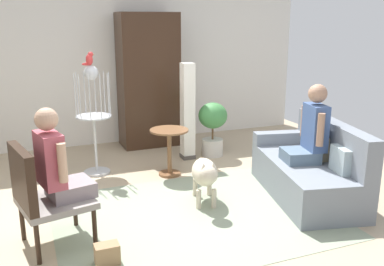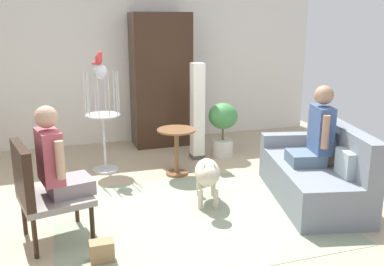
{
  "view_description": "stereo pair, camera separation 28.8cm",
  "coord_description": "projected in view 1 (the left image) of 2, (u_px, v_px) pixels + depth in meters",
  "views": [
    {
      "loc": [
        -1.63,
        -4.18,
        2.04
      ],
      "look_at": [
        -0.08,
        -0.34,
        0.95
      ],
      "focal_mm": 39.91,
      "sensor_mm": 36.0,
      "label": 1
    },
    {
      "loc": [
        -1.35,
        -4.28,
        2.04
      ],
      "look_at": [
        -0.08,
        -0.34,
        0.95
      ],
      "focal_mm": 39.91,
      "sensor_mm": 36.0,
      "label": 2
    }
  ],
  "objects": [
    {
      "name": "bird_cage_stand",
      "position": [
        94.0,
        113.0,
        5.7
      ],
      "size": [
        0.47,
        0.47,
        1.48
      ],
      "color": "silver",
      "rests_on": "ground"
    },
    {
      "name": "parrot",
      "position": [
        89.0,
        59.0,
        5.51
      ],
      "size": [
        0.17,
        0.1,
        0.18
      ],
      "color": "red",
      "rests_on": "bird_cage_stand"
    },
    {
      "name": "area_rug",
      "position": [
        193.0,
        215.0,
        4.61
      ],
      "size": [
        2.9,
        2.26,
        0.01
      ],
      "primitive_type": "cube",
      "color": "gray",
      "rests_on": "ground"
    },
    {
      "name": "handbag",
      "position": [
        107.0,
        254.0,
        3.68
      ],
      "size": [
        0.21,
        0.14,
        0.19
      ],
      "primitive_type": "cube",
      "color": "#99724C",
      "rests_on": "ground"
    },
    {
      "name": "person_on_armchair",
      "position": [
        56.0,
        163.0,
        3.87
      ],
      "size": [
        0.53,
        0.52,
        0.86
      ],
      "color": "gray"
    },
    {
      "name": "dog",
      "position": [
        205.0,
        173.0,
        4.83
      ],
      "size": [
        0.42,
        0.84,
        0.59
      ],
      "color": "beige",
      "rests_on": "ground"
    },
    {
      "name": "back_wall",
      "position": [
        123.0,
        62.0,
        7.2
      ],
      "size": [
        6.5,
        0.12,
        2.72
      ],
      "primitive_type": "cube",
      "color": "silver",
      "rests_on": "ground"
    },
    {
      "name": "ground_plane",
      "position": [
        188.0,
        206.0,
        4.86
      ],
      "size": [
        7.08,
        7.08,
        0.0
      ],
      "primitive_type": "plane",
      "color": "tan"
    },
    {
      "name": "column_lamp",
      "position": [
        188.0,
        112.0,
        6.37
      ],
      "size": [
        0.2,
        0.2,
        1.45
      ],
      "color": "#4C4742",
      "rests_on": "ground"
    },
    {
      "name": "couch",
      "position": [
        310.0,
        170.0,
        5.08
      ],
      "size": [
        1.17,
        1.83,
        0.9
      ],
      "color": "slate",
      "rests_on": "ground"
    },
    {
      "name": "armoire_cabinet",
      "position": [
        148.0,
        81.0,
        7.02
      ],
      "size": [
        0.95,
        0.56,
        2.18
      ],
      "primitive_type": "cube",
      "color": "#382316",
      "rests_on": "ground"
    },
    {
      "name": "person_on_couch",
      "position": [
        311.0,
        130.0,
        4.93
      ],
      "size": [
        0.52,
        0.51,
        0.91
      ],
      "color": "slate"
    },
    {
      "name": "potted_plant",
      "position": [
        213.0,
        124.0,
        6.56
      ],
      "size": [
        0.44,
        0.44,
        0.84
      ],
      "color": "beige",
      "rests_on": "ground"
    },
    {
      "name": "round_end_table",
      "position": [
        169.0,
        145.0,
        5.74
      ],
      "size": [
        0.52,
        0.52,
        0.64
      ],
      "color": "brown",
      "rests_on": "ground"
    },
    {
      "name": "armchair",
      "position": [
        40.0,
        192.0,
        3.83
      ],
      "size": [
        0.74,
        0.74,
        0.98
      ],
      "color": "black",
      "rests_on": "ground"
    }
  ]
}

